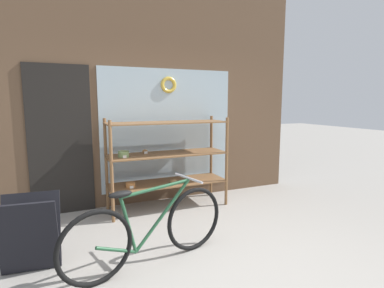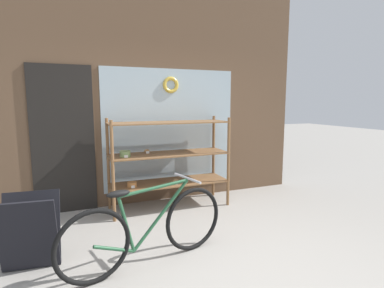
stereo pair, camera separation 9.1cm
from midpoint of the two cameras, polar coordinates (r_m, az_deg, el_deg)
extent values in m
plane|color=gray|center=(3.05, 7.89, -23.41)|extent=(30.00, 30.00, 0.00)
cube|color=brown|center=(4.81, -6.11, 12.89)|extent=(4.92, 0.08, 3.99)
cube|color=#A3B7C1|center=(4.82, -3.52, 2.83)|extent=(2.15, 0.02, 1.90)
cube|color=black|center=(4.58, -22.78, 0.68)|extent=(0.84, 0.03, 2.10)
torus|color=gold|center=(4.79, -3.52, 11.18)|extent=(0.26, 0.06, 0.26)
cylinder|color=brown|center=(4.06, -14.22, -5.15)|extent=(0.04, 0.04, 1.36)
cylinder|color=brown|center=(4.60, 7.50, -3.42)|extent=(0.04, 0.04, 1.36)
cylinder|color=brown|center=(4.56, -15.11, -3.74)|extent=(0.04, 0.04, 1.36)
cylinder|color=brown|center=(5.05, 4.62, -2.35)|extent=(0.04, 0.04, 1.36)
cube|color=brown|center=(4.56, -3.72, -7.32)|extent=(1.76, 0.56, 0.02)
cube|color=brown|center=(4.47, -3.77, -1.89)|extent=(1.76, 0.56, 0.02)
cube|color=brown|center=(4.41, -3.82, 4.12)|extent=(1.76, 0.56, 0.02)
ellipsoid|color=brown|center=(4.46, -2.65, -7.08)|extent=(0.10, 0.09, 0.07)
cube|color=white|center=(4.41, -2.39, -7.48)|extent=(0.05, 0.00, 0.04)
cylinder|color=#7A995B|center=(4.26, -12.03, -1.83)|extent=(0.15, 0.15, 0.08)
cube|color=white|center=(4.19, -11.83, -2.34)|extent=(0.05, 0.00, 0.04)
cylinder|color=#C67F42|center=(4.37, -10.77, -7.58)|extent=(0.13, 0.13, 0.07)
cube|color=white|center=(4.30, -10.57, -8.02)|extent=(0.05, 0.00, 0.04)
ellipsoid|color=#AD7F4C|center=(4.52, -8.03, -1.34)|extent=(0.08, 0.07, 0.06)
cube|color=white|center=(4.47, -7.87, -1.59)|extent=(0.05, 0.00, 0.04)
torus|color=black|center=(2.86, -17.36, -18.20)|extent=(0.68, 0.20, 0.68)
torus|color=black|center=(3.31, 1.07, -14.07)|extent=(0.68, 0.20, 0.68)
cylinder|color=#235133|center=(3.05, -4.92, -13.12)|extent=(0.63, 0.18, 0.62)
cylinder|color=#235133|center=(2.93, -6.12, -8.30)|extent=(0.74, 0.21, 0.07)
cylinder|color=#235133|center=(2.90, -11.50, -14.84)|extent=(0.17, 0.07, 0.56)
cylinder|color=#235133|center=(2.95, -13.64, -18.87)|extent=(0.38, 0.12, 0.18)
ellipsoid|color=black|center=(2.77, -12.96, -9.21)|extent=(0.24, 0.14, 0.06)
cylinder|color=#B2B2B7|center=(3.12, -0.09, -6.50)|extent=(0.13, 0.45, 0.02)
cube|color=black|center=(3.22, -28.13, -15.30)|extent=(0.53, 0.25, 0.71)
cube|color=black|center=(3.38, -27.49, -14.12)|extent=(0.53, 0.25, 0.71)
camera|label=1|loc=(0.05, -89.26, 0.10)|focal=28.00mm
camera|label=2|loc=(0.05, 90.74, -0.10)|focal=28.00mm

